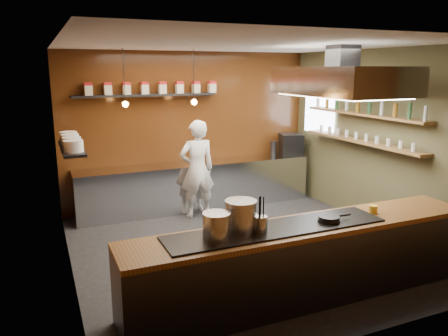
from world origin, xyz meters
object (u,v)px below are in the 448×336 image
extractor_hood (341,81)px  espresso_machine (291,144)px  chef (197,169)px  stockpot_small (217,226)px  stockpot_large (241,215)px

extractor_hood → espresso_machine: size_ratio=4.55×
extractor_hood → chef: size_ratio=1.12×
extractor_hood → stockpot_small: size_ratio=6.75×
espresso_machine → stockpot_small: bearing=-115.0°
stockpot_large → espresso_machine: bearing=51.6°
stockpot_large → stockpot_small: stockpot_large is taller
espresso_machine → chef: chef is taller
extractor_hood → stockpot_large: extractor_hood is taller
stockpot_large → stockpot_small: bearing=-161.6°
stockpot_large → espresso_machine: size_ratio=0.80×
stockpot_large → chef: chef is taller
stockpot_large → chef: size_ratio=0.20×
chef → espresso_machine: bearing=-168.2°
stockpot_small → chef: bearing=73.6°
extractor_hood → espresso_machine: bearing=72.6°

